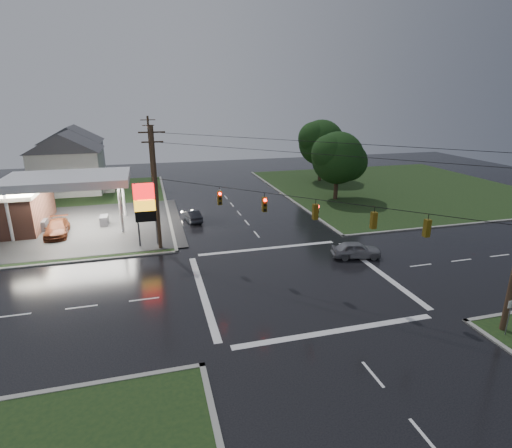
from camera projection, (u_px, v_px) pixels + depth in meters
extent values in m
plane|color=black|center=(295.00, 281.00, 30.04)|extent=(120.00, 120.00, 0.00)
cube|color=black|center=(13.00, 213.00, 47.42)|extent=(36.00, 36.00, 0.08)
cube|color=black|center=(396.00, 188.00, 60.43)|extent=(36.00, 36.00, 0.08)
cube|color=#2D2D2D|center=(54.00, 229.00, 41.55)|extent=(26.00, 18.00, 0.02)
cylinder|color=silver|center=(9.00, 217.00, 37.31)|extent=(0.30, 0.30, 5.00)
cylinder|color=silver|center=(121.00, 209.00, 39.81)|extent=(0.30, 0.30, 5.00)
cylinder|color=silver|center=(26.00, 201.00, 42.82)|extent=(0.30, 0.30, 5.00)
cylinder|color=silver|center=(123.00, 196.00, 45.32)|extent=(0.30, 0.30, 5.00)
cube|color=silver|center=(68.00, 179.00, 40.49)|extent=(12.00, 8.00, 0.80)
cube|color=white|center=(68.00, 184.00, 40.62)|extent=(11.40, 7.40, 0.04)
cube|color=#59595E|center=(43.00, 225.00, 41.16)|extent=(0.80, 1.60, 1.10)
cube|color=#59595E|center=(104.00, 221.00, 42.66)|extent=(0.80, 1.60, 1.10)
cylinder|color=#59595E|center=(137.00, 216.00, 35.95)|extent=(0.16, 0.16, 6.00)
cylinder|color=#59595E|center=(156.00, 214.00, 36.35)|extent=(0.16, 0.16, 6.00)
cube|color=red|center=(144.00, 191.00, 35.48)|extent=(2.00, 0.35, 1.40)
cube|color=#F7A91A|center=(146.00, 205.00, 35.87)|extent=(2.00, 0.35, 1.00)
cube|color=black|center=(147.00, 216.00, 36.18)|extent=(2.00, 0.35, 1.00)
cylinder|color=#382619|center=(156.00, 190.00, 34.72)|extent=(0.32, 0.32, 11.00)
cube|color=#382619|center=(152.00, 132.00, 33.22)|extent=(2.20, 0.12, 0.12)
cube|color=#382619|center=(152.00, 142.00, 33.47)|extent=(1.80, 0.12, 0.12)
cylinder|color=#382619|center=(150.00, 151.00, 60.98)|extent=(0.32, 0.32, 10.50)
cube|color=#382619|center=(148.00, 120.00, 59.56)|extent=(2.20, 0.12, 0.12)
cube|color=#382619|center=(148.00, 125.00, 59.80)|extent=(1.80, 0.12, 0.12)
cube|color=#59470C|center=(220.00, 198.00, 31.51)|extent=(0.34, 0.34, 1.10)
cylinder|color=#FF0C07|center=(220.00, 194.00, 31.21)|extent=(0.22, 0.08, 0.22)
cube|color=#59470C|center=(264.00, 204.00, 29.60)|extent=(0.34, 0.34, 1.10)
cylinder|color=#FF0C07|center=(265.00, 200.00, 29.31)|extent=(0.22, 0.08, 0.22)
cube|color=#59470C|center=(315.00, 212.00, 27.70)|extent=(0.34, 0.34, 1.10)
cylinder|color=#FF0C07|center=(318.00, 206.00, 27.63)|extent=(0.08, 0.22, 0.22)
cube|color=#59470C|center=(374.00, 220.00, 25.79)|extent=(0.34, 0.34, 1.10)
cylinder|color=#FF0C07|center=(373.00, 214.00, 25.86)|extent=(0.22, 0.08, 0.22)
cube|color=#59470C|center=(427.00, 228.00, 24.27)|extent=(0.34, 0.34, 1.10)
cylinder|color=#FF0C07|center=(426.00, 221.00, 24.34)|extent=(0.22, 0.08, 0.22)
cube|color=silver|center=(69.00, 172.00, 56.95)|extent=(9.00, 8.00, 6.00)
cube|color=gray|center=(110.00, 187.00, 59.07)|extent=(1.60, 4.80, 0.80)
cube|color=silver|center=(74.00, 160.00, 67.73)|extent=(9.00, 8.00, 6.00)
cube|color=gray|center=(109.00, 173.00, 69.85)|extent=(1.60, 4.80, 0.80)
cylinder|color=black|center=(336.00, 181.00, 52.99)|extent=(0.56, 0.56, 5.04)
sphere|color=black|center=(338.00, 158.00, 52.06)|extent=(6.80, 6.80, 6.80)
sphere|color=black|center=(348.00, 162.00, 52.95)|extent=(5.10, 5.10, 5.10)
sphere|color=black|center=(330.00, 153.00, 51.13)|extent=(4.76, 4.76, 4.76)
cylinder|color=black|center=(320.00, 164.00, 64.68)|extent=(0.56, 0.56, 5.60)
sphere|color=black|center=(321.00, 143.00, 63.64)|extent=(7.20, 7.20, 7.20)
sphere|color=black|center=(330.00, 147.00, 64.58)|extent=(5.40, 5.40, 5.40)
sphere|color=black|center=(314.00, 138.00, 62.67)|extent=(5.04, 5.04, 5.04)
imported|color=#21242A|center=(192.00, 216.00, 44.19)|extent=(1.98, 4.02, 1.27)
imported|color=slate|center=(356.00, 250.00, 34.19)|extent=(4.43, 2.50, 1.42)
imported|color=#622C16|center=(57.00, 228.00, 39.64)|extent=(2.40, 5.23, 1.48)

